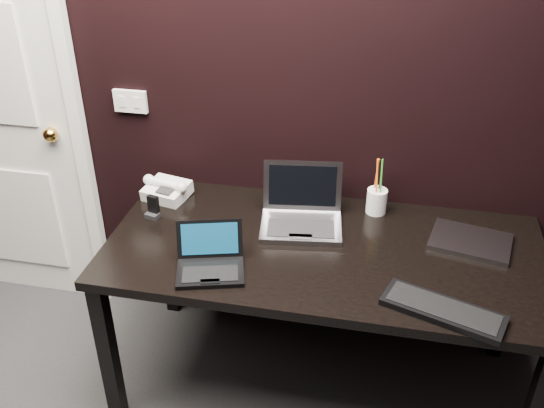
% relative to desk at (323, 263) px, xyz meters
% --- Properties ---
extents(wall_back, '(4.00, 0.00, 4.00)m').
position_rel_desk_xyz_m(wall_back, '(-0.30, 0.40, 0.64)').
color(wall_back, black).
rests_on(wall_back, ground).
extents(wall_switch, '(0.15, 0.02, 0.10)m').
position_rel_desk_xyz_m(wall_switch, '(-0.92, 0.39, 0.46)').
color(wall_switch, silver).
rests_on(wall_switch, wall_back).
extents(desk, '(1.70, 0.80, 0.74)m').
position_rel_desk_xyz_m(desk, '(0.00, 0.00, 0.00)').
color(desk, black).
rests_on(desk, ground).
extents(netbook, '(0.29, 0.28, 0.16)m').
position_rel_desk_xyz_m(netbook, '(-0.39, -0.23, 0.11)').
color(netbook, black).
rests_on(netbook, desk).
extents(silver_laptop, '(0.36, 0.34, 0.23)m').
position_rel_desk_xyz_m(silver_laptop, '(-0.11, 0.14, 0.12)').
color(silver_laptop, '#96959A').
rests_on(silver_laptop, desk).
extents(ext_keyboard, '(0.43, 0.26, 0.03)m').
position_rel_desk_xyz_m(ext_keyboard, '(0.44, -0.30, 0.09)').
color(ext_keyboard, black).
rests_on(ext_keyboard, desk).
extents(closed_laptop, '(0.34, 0.27, 0.02)m').
position_rel_desk_xyz_m(closed_laptop, '(0.56, 0.14, 0.09)').
color(closed_laptop, gray).
rests_on(closed_laptop, desk).
extents(desk_phone, '(0.22, 0.20, 0.11)m').
position_rel_desk_xyz_m(desk_phone, '(-0.73, 0.24, 0.12)').
color(desk_phone, silver).
rests_on(desk_phone, desk).
extents(mobile_phone, '(0.06, 0.06, 0.10)m').
position_rel_desk_xyz_m(mobile_phone, '(-0.73, 0.08, 0.11)').
color(mobile_phone, black).
rests_on(mobile_phone, desk).
extents(pen_cup, '(0.10, 0.10, 0.25)m').
position_rel_desk_xyz_m(pen_cup, '(0.18, 0.30, 0.14)').
color(pen_cup, white).
rests_on(pen_cup, desk).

